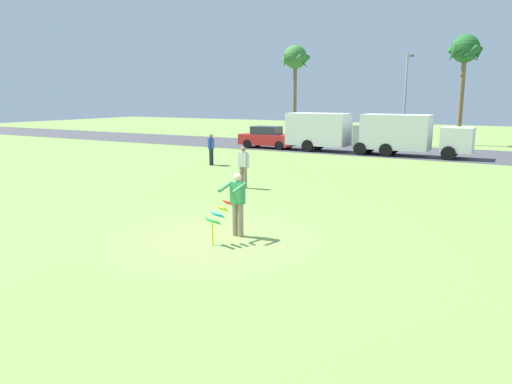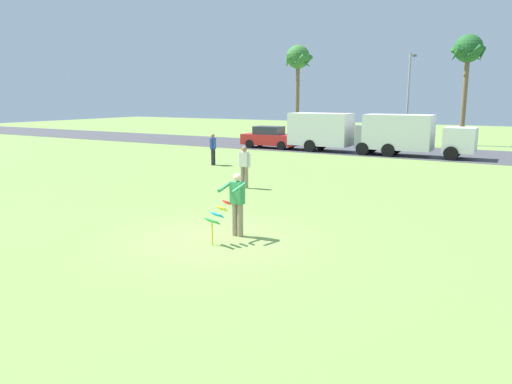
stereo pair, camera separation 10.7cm
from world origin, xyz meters
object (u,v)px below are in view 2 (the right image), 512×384
at_px(parked_car_red, 270,138).
at_px(person_walker_far, 244,166).
at_px(person_kite_flyer, 237,202).
at_px(parked_truck_grey_van, 332,131).
at_px(person_walker_near, 213,148).
at_px(palm_tree_right_near, 468,53).
at_px(streetlight_pole, 409,93).
at_px(parked_truck_white_box, 412,134).
at_px(palm_tree_left_near, 298,61).
at_px(kite_held, 217,216).

xyz_separation_m(parked_car_red, person_walker_far, (6.68, -14.60, 0.16)).
height_order(person_kite_flyer, parked_truck_grey_van, parked_truck_grey_van).
height_order(parked_car_red, person_walker_near, person_walker_near).
distance_m(parked_car_red, palm_tree_right_near, 16.42).
height_order(person_kite_flyer, streetlight_pole, streetlight_pole).
height_order(person_kite_flyer, person_walker_far, same).
relative_size(parked_truck_white_box, streetlight_pole, 0.96).
distance_m(streetlight_pole, person_walker_near, 18.20).
xyz_separation_m(palm_tree_left_near, palm_tree_right_near, (14.27, -0.16, 0.05)).
xyz_separation_m(person_kite_flyer, parked_truck_white_box, (-0.08, 20.77, 0.46)).
bearing_deg(palm_tree_right_near, parked_car_red, -141.32).
relative_size(kite_held, streetlight_pole, 0.16).
relative_size(palm_tree_left_near, streetlight_pole, 1.19).
distance_m(parked_car_red, person_walker_far, 16.05).
height_order(person_kite_flyer, parked_truck_white_box, parked_truck_white_box).
bearing_deg(palm_tree_right_near, person_walker_near, -118.40).
bearing_deg(person_walker_far, kite_held, -63.71).
relative_size(kite_held, palm_tree_left_near, 0.13).
bearing_deg(parked_truck_white_box, parked_car_red, -179.99).
bearing_deg(palm_tree_left_near, parked_car_red, -76.06).
height_order(kite_held, parked_car_red, parked_car_red).
relative_size(parked_truck_white_box, person_walker_far, 3.89).
bearing_deg(streetlight_pole, person_walker_near, -111.63).
relative_size(parked_truck_grey_van, person_walker_far, 3.89).
bearing_deg(parked_truck_grey_van, kite_held, -76.09).
xyz_separation_m(parked_truck_white_box, streetlight_pole, (-1.96, 7.13, 2.59)).
height_order(kite_held, person_walker_near, person_walker_near).
bearing_deg(person_walker_near, palm_tree_right_near, 61.60).
distance_m(parked_truck_grey_van, person_walker_near, 10.08).
bearing_deg(parked_truck_white_box, person_walker_near, -131.92).
bearing_deg(person_walker_far, palm_tree_right_near, 77.85).
relative_size(parked_truck_grey_van, streetlight_pole, 0.96).
relative_size(palm_tree_right_near, person_walker_far, 4.84).
relative_size(person_kite_flyer, person_walker_near, 1.00).
bearing_deg(kite_held, streetlight_pole, 93.91).
relative_size(kite_held, person_walker_far, 0.64).
bearing_deg(palm_tree_left_near, kite_held, -68.14).
bearing_deg(parked_car_red, person_kite_flyer, -63.80).
xyz_separation_m(parked_car_red, person_walker_near, (1.57, -9.54, 0.16)).
xyz_separation_m(kite_held, palm_tree_left_near, (-12.55, 31.28, 6.18)).
bearing_deg(palm_tree_right_near, kite_held, -93.16).
distance_m(parked_truck_white_box, palm_tree_right_near, 11.14).
xyz_separation_m(person_walker_near, person_walker_far, (5.11, -5.06, 0.00)).
distance_m(palm_tree_left_near, person_walker_far, 26.59).
relative_size(parked_truck_white_box, person_walker_near, 3.89).
bearing_deg(kite_held, person_walker_far, 116.29).
bearing_deg(streetlight_pole, person_kite_flyer, -85.83).
bearing_deg(parked_truck_white_box, person_kite_flyer, -89.78).
xyz_separation_m(parked_truck_white_box, palm_tree_left_near, (-12.54, 9.66, 5.51)).
height_order(parked_truck_white_box, palm_tree_right_near, palm_tree_right_near).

